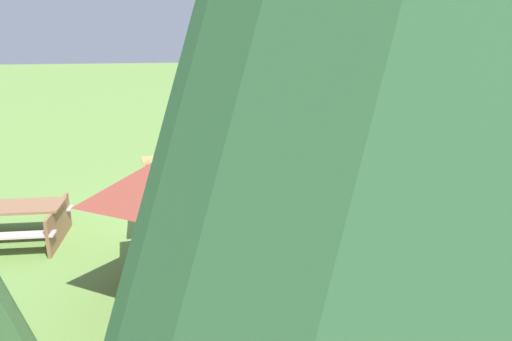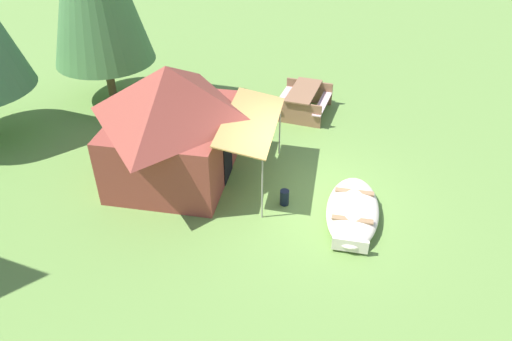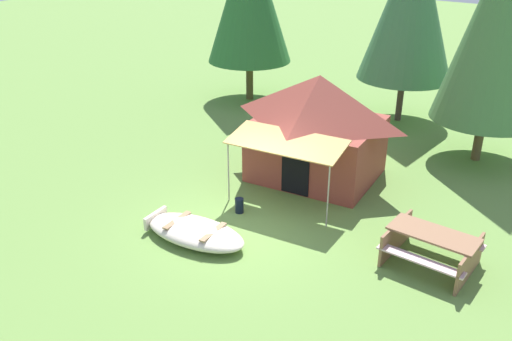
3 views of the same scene
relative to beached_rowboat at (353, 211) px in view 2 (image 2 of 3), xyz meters
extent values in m
plane|color=olive|center=(0.48, 1.17, -0.21)|extent=(80.00, 80.00, 0.00)
ellipsoid|color=beige|center=(0.01, 0.00, -0.01)|extent=(2.57, 1.40, 0.40)
ellipsoid|color=#4F4A42|center=(0.01, 0.00, 0.02)|extent=(2.36, 1.24, 0.14)
cube|color=#906D4A|center=(0.50, 0.05, 0.15)|extent=(0.23, 0.88, 0.04)
cube|color=#906D4A|center=(-0.48, -0.05, 0.15)|extent=(0.23, 0.88, 0.04)
cube|color=beige|center=(-1.11, -0.12, 0.01)|extent=(0.16, 0.74, 0.30)
cube|color=brown|center=(0.41, 4.46, 0.61)|extent=(3.48, 3.03, 1.63)
pyramid|color=brown|center=(0.41, 4.46, 2.03)|extent=(3.76, 3.27, 1.22)
cube|color=black|center=(0.59, 3.15, 0.48)|extent=(0.76, 0.13, 1.31)
cube|color=tan|center=(0.67, 2.57, 1.47)|extent=(2.98, 1.53, 0.23)
cylinder|color=gray|center=(2.05, 2.26, 0.57)|extent=(0.04, 0.04, 1.55)
cylinder|color=gray|center=(-0.59, 1.91, 0.57)|extent=(0.04, 0.04, 1.55)
cube|color=#896043|center=(4.52, 2.21, 0.52)|extent=(1.77, 0.79, 0.04)
cube|color=beige|center=(4.53, 2.81, 0.21)|extent=(1.76, 0.29, 0.04)
cube|color=beige|center=(4.51, 1.61, 0.21)|extent=(1.76, 0.29, 0.04)
cube|color=#896043|center=(5.30, 2.20, 0.15)|extent=(0.08, 1.46, 0.71)
cube|color=#896043|center=(3.74, 2.22, 0.15)|extent=(0.08, 1.46, 0.71)
cube|color=beige|center=(-0.60, 3.66, -0.02)|extent=(0.67, 0.60, 0.38)
cylinder|color=black|center=(0.02, 1.56, -0.02)|extent=(0.28, 0.28, 0.37)
cylinder|color=brown|center=(3.64, 8.29, 0.43)|extent=(0.26, 0.26, 1.27)
camera|label=1|loc=(1.16, 10.91, 3.78)|focal=33.62mm
camera|label=2|loc=(-8.50, -0.52, 6.81)|focal=33.99mm
camera|label=3|loc=(7.26, -7.42, 6.30)|focal=38.04mm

